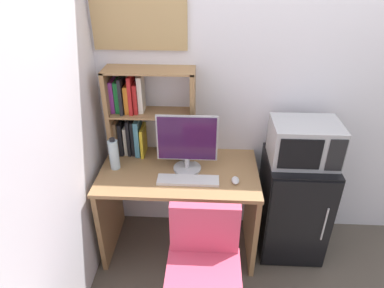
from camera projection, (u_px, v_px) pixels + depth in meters
name	position (u px, v px, depth m)	size (l,w,h in m)	color
wall_back	(363.00, 91.00, 2.54)	(6.40, 0.04, 2.60)	silver
desk	(180.00, 196.00, 2.68)	(1.19, 0.67, 0.77)	#997047
hutch_bookshelf	(140.00, 113.00, 2.59)	(0.66, 0.23, 0.71)	#997047
monitor	(187.00, 142.00, 2.46)	(0.44, 0.21, 0.44)	#B7B7BC
keyboard	(188.00, 180.00, 2.43)	(0.44, 0.12, 0.02)	silver
computer_mouse	(235.00, 180.00, 2.42)	(0.05, 0.09, 0.03)	silver
water_bottle	(114.00, 154.00, 2.53)	(0.07, 0.07, 0.25)	silver
mini_fridge	(293.00, 205.00, 2.74)	(0.49, 0.52, 0.86)	black
microwave	(304.00, 142.00, 2.46)	(0.48, 0.35, 0.30)	#ADADB2
desk_chair	(203.00, 282.00, 2.15)	(0.53, 0.53, 0.88)	black
wall_corkboard	(139.00, 19.00, 2.34)	(0.67, 0.02, 0.43)	tan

